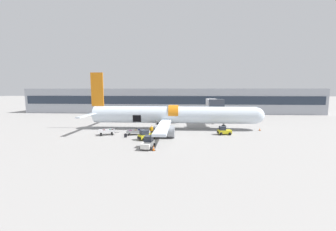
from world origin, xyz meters
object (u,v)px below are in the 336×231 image
object	(u,v)px
baggage_cart_queued	(107,132)
ground_crew_loader_a	(152,129)
suitcase_on_tarmac_upright	(125,136)
baggage_cart_loading	(136,132)
ground_crew_driver	(151,130)
baggage_tug_lead	(148,143)
ground_crew_loader_b	(158,129)
baggage_tug_mid	(224,131)
airplane	(171,115)
baggage_tug_rear	(146,135)

from	to	relation	value
baggage_cart_queued	ground_crew_loader_a	bearing A→B (deg)	13.35
suitcase_on_tarmac_upright	baggage_cart_loading	bearing A→B (deg)	60.39
ground_crew_driver	suitcase_on_tarmac_upright	bearing A→B (deg)	-158.20
baggage_tug_lead	ground_crew_driver	size ratio (longest dim) A/B	1.76
ground_crew_loader_a	ground_crew_loader_b	size ratio (longest dim) A/B	0.85
baggage_tug_mid	ground_crew_driver	xyz separation A→B (m)	(-13.47, -1.77, 0.31)
airplane	baggage_cart_loading	bearing A→B (deg)	-135.20
baggage_tug_mid	ground_crew_loader_a	size ratio (longest dim) A/B	1.70
baggage_tug_mid	ground_crew_loader_a	xyz separation A→B (m)	(-13.73, 0.26, 0.16)
baggage_tug_lead	ground_crew_loader_a	world-z (taller)	baggage_tug_lead
ground_crew_loader_b	ground_crew_driver	distance (m)	1.93
baggage_tug_lead	baggage_tug_rear	world-z (taller)	baggage_tug_lead
suitcase_on_tarmac_upright	baggage_tug_lead	bearing A→B (deg)	-51.45
baggage_cart_queued	baggage_tug_lead	bearing A→B (deg)	-42.30
baggage_tug_rear	baggage_cart_loading	xyz separation A→B (m)	(-2.56, 3.61, -0.22)
baggage_cart_queued	ground_crew_driver	xyz separation A→B (m)	(8.32, -0.12, 0.42)
baggage_tug_mid	ground_crew_loader_b	xyz separation A→B (m)	(-12.51, -0.10, 0.30)
airplane	baggage_tug_mid	world-z (taller)	airplane
baggage_cart_loading	airplane	bearing A→B (deg)	44.80
baggage_tug_mid	ground_crew_driver	size ratio (longest dim) A/B	1.44
baggage_cart_loading	ground_crew_loader_a	xyz separation A→B (m)	(2.77, 1.43, 0.35)
baggage_tug_mid	baggage_tug_lead	bearing A→B (deg)	-142.42
baggage_tug_lead	airplane	bearing A→B (deg)	80.10
ground_crew_loader_a	suitcase_on_tarmac_upright	world-z (taller)	ground_crew_loader_a
baggage_tug_mid	baggage_cart_loading	distance (m)	16.54
baggage_tug_rear	suitcase_on_tarmac_upright	xyz separation A→B (m)	(-3.90, 1.26, -0.39)
ground_crew_loader_b	suitcase_on_tarmac_upright	size ratio (longest dim) A/B	2.56
suitcase_on_tarmac_upright	airplane	bearing A→B (deg)	48.41
ground_crew_loader_b	ground_crew_loader_a	bearing A→B (deg)	163.18
baggage_cart_queued	ground_crew_loader_a	distance (m)	8.29
baggage_cart_queued	ground_crew_loader_b	size ratio (longest dim) A/B	2.03
airplane	baggage_tug_lead	xyz separation A→B (m)	(-2.61, -14.94, -2.25)
baggage_tug_lead	baggage_tug_rear	size ratio (longest dim) A/B	1.07
baggage_cart_loading	baggage_cart_queued	world-z (taller)	baggage_cart_loading
airplane	ground_crew_driver	distance (m)	7.88
airplane	ground_crew_driver	xyz separation A→B (m)	(-3.29, -6.87, -2.00)
airplane	suitcase_on_tarmac_upright	xyz separation A→B (m)	(-7.65, -8.62, -2.66)
airplane	suitcase_on_tarmac_upright	world-z (taller)	airplane
baggage_tug_mid	baggage_cart_loading	bearing A→B (deg)	-175.96
ground_crew_loader_a	baggage_cart_queued	bearing A→B (deg)	-166.65
baggage_tug_rear	baggage_cart_loading	bearing A→B (deg)	125.37
baggage_tug_mid	suitcase_on_tarmac_upright	distance (m)	18.18
baggage_tug_lead	baggage_cart_loading	size ratio (longest dim) A/B	0.76
baggage_tug_mid	baggage_tug_rear	world-z (taller)	baggage_tug_rear
airplane	baggage_tug_lead	size ratio (longest dim) A/B	11.71
baggage_tug_mid	baggage_cart_loading	world-z (taller)	baggage_tug_mid
baggage_cart_queued	ground_crew_loader_b	distance (m)	9.42
baggage_cart_queued	ground_crew_loader_b	world-z (taller)	ground_crew_loader_b
baggage_tug_mid	baggage_tug_rear	bearing A→B (deg)	-161.09
airplane	ground_crew_loader_b	xyz separation A→B (m)	(-2.33, -5.21, -2.01)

